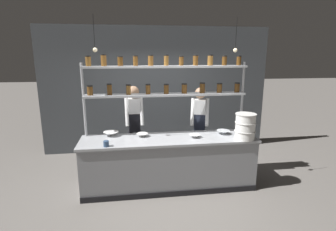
{
  "coord_description": "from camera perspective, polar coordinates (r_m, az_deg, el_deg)",
  "views": [
    {
      "loc": [
        -0.63,
        -4.31,
        2.34
      ],
      "look_at": [
        0.01,
        0.2,
        1.28
      ],
      "focal_mm": 28.0,
      "sensor_mm": 36.0,
      "label": 1
    }
  ],
  "objects": [
    {
      "name": "prep_bowl_center_front",
      "position": [
        4.8,
        -12.28,
        -3.91
      ],
      "size": [
        0.27,
        0.27,
        0.07
      ],
      "color": "white",
      "rests_on": "prep_counter"
    },
    {
      "name": "spice_shelf_unit",
      "position": [
        4.71,
        -0.37,
        7.18
      ],
      "size": [
        2.94,
        0.28,
        2.35
      ],
      "color": "#ADAFB5",
      "rests_on": "ground_plane"
    },
    {
      "name": "chef_center",
      "position": [
        5.33,
        6.89,
        -1.64
      ],
      "size": [
        0.42,
        0.35,
        1.71
      ],
      "rotation": [
        0.0,
        0.0,
        -0.3
      ],
      "color": "black",
      "rests_on": "ground_plane"
    },
    {
      "name": "ground_plane",
      "position": [
        4.94,
        0.18,
        -15.11
      ],
      "size": [
        40.0,
        40.0,
        0.0
      ],
      "primitive_type": "plane",
      "color": "slate"
    },
    {
      "name": "prep_bowl_near_right",
      "position": [
        4.62,
        5.83,
        -4.47
      ],
      "size": [
        0.2,
        0.2,
        0.05
      ],
      "color": "white",
      "rests_on": "prep_counter"
    },
    {
      "name": "serving_cup_front",
      "position": [
        4.27,
        -13.32,
        -6.0
      ],
      "size": [
        0.09,
        0.09,
        0.09
      ],
      "color": "#334C70",
      "rests_on": "prep_counter"
    },
    {
      "name": "container_stack",
      "position": [
        4.66,
        16.47,
        -2.28
      ],
      "size": [
        0.35,
        0.35,
        0.45
      ],
      "color": "white",
      "rests_on": "prep_counter"
    },
    {
      "name": "prep_bowl_center_back",
      "position": [
        4.9,
        11.92,
        -3.58
      ],
      "size": [
        0.24,
        0.24,
        0.07
      ],
      "color": "silver",
      "rests_on": "prep_counter"
    },
    {
      "name": "chef_left",
      "position": [
        5.28,
        -7.34,
        -1.52
      ],
      "size": [
        0.37,
        0.31,
        1.74
      ],
      "rotation": [
        0.0,
        0.0,
        0.07
      ],
      "color": "black",
      "rests_on": "ground_plane"
    },
    {
      "name": "prep_bowl_near_left",
      "position": [
        4.67,
        -5.62,
        -4.24
      ],
      "size": [
        0.21,
        0.21,
        0.06
      ],
      "color": "silver",
      "rests_on": "prep_counter"
    },
    {
      "name": "prep_counter",
      "position": [
        4.74,
        0.19,
        -10.22
      ],
      "size": [
        3.05,
        0.76,
        0.92
      ],
      "color": "gray",
      "rests_on": "ground_plane"
    },
    {
      "name": "back_wall",
      "position": [
        6.39,
        -2.38,
        5.53
      ],
      "size": [
        5.45,
        0.12,
        2.99
      ],
      "primitive_type": "cube",
      "color": "#4C5156",
      "rests_on": "ground_plane"
    },
    {
      "name": "pendant_light_row",
      "position": [
        4.35,
        -0.05,
        14.36
      ],
      "size": [
        2.36,
        0.07,
        0.56
      ],
      "color": "black"
    }
  ]
}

